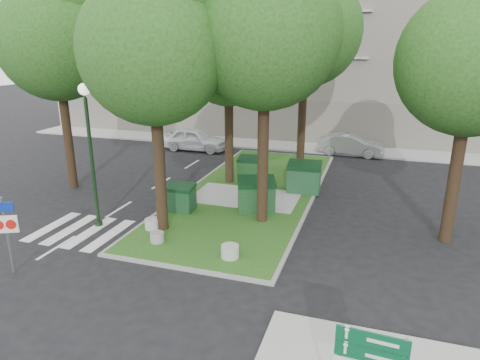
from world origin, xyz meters
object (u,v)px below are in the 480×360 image
at_px(tree_median_far, 308,19).
at_px(bollard_mid, 157,237).
at_px(dumpster_a, 180,197).
at_px(traffic_sign_pole, 6,225).
at_px(dumpster_b, 251,168).
at_px(dumpster_c, 256,195).
at_px(tree_median_near_left, 155,36).
at_px(tree_median_near_right, 268,17).
at_px(car_white, 195,139).
at_px(bollard_right, 230,251).
at_px(car_silver, 351,145).
at_px(tree_street_right, 478,47).
at_px(dumpster_d, 304,177).
at_px(tree_median_mid, 231,46).
at_px(bollard_left, 152,224).
at_px(tree_street_left, 57,31).
at_px(litter_bin, 317,169).
at_px(street_lamp, 90,139).

height_order(tree_median_far, bollard_mid, tree_median_far).
xyz_separation_m(dumpster_a, traffic_sign_pole, (-2.83, -6.44, 0.97)).
distance_m(dumpster_b, dumpster_c, 4.78).
relative_size(dumpster_a, dumpster_b, 0.94).
xyz_separation_m(dumpster_b, traffic_sign_pole, (-4.43, -11.88, 0.95)).
height_order(tree_median_near_left, tree_median_near_right, tree_median_near_right).
bearing_deg(car_white, bollard_right, -151.72).
relative_size(tree_median_near_left, car_silver, 2.47).
xyz_separation_m(tree_street_right, dumpster_a, (-10.81, -0.54, -6.29)).
distance_m(dumpster_d, bollard_right, 7.74).
bearing_deg(car_white, dumpster_b, -133.73).
bearing_deg(tree_median_far, tree_median_near_right, -91.53).
height_order(dumpster_a, dumpster_d, dumpster_d).
bearing_deg(dumpster_d, bollard_right, -102.58).
distance_m(bollard_right, car_silver, 16.62).
bearing_deg(car_silver, dumpster_b, 151.15).
bearing_deg(tree_median_mid, car_white, 127.33).
height_order(tree_median_far, dumpster_a, tree_median_far).
xyz_separation_m(bollard_right, bollard_mid, (-2.94, 0.31, -0.04)).
xyz_separation_m(dumpster_a, bollard_right, (3.54, -3.48, -0.35)).
bearing_deg(tree_median_far, bollard_left, -113.24).
distance_m(dumpster_a, dumpster_c, 3.34).
distance_m(tree_median_far, dumpster_d, 8.24).
bearing_deg(bollard_left, bollard_mid, -52.59).
xyz_separation_m(tree_median_mid, tree_street_right, (10.00, -4.00, 0.00)).
height_order(tree_street_right, car_silver, tree_street_right).
distance_m(tree_street_right, dumpster_d, 9.37).
bearing_deg(tree_median_near_right, bollard_right, -94.37).
distance_m(tree_street_left, dumpster_b, 11.50).
height_order(tree_median_far, dumpster_b, tree_median_far).
distance_m(bollard_left, car_silver, 16.42).
xyz_separation_m(tree_street_left, car_white, (2.59, 9.44, -6.87)).
relative_size(dumpster_b, car_white, 0.30).
bearing_deg(tree_median_mid, dumpster_d, -5.71).
distance_m(tree_median_near_right, tree_median_mid, 5.50).
relative_size(bollard_left, car_silver, 0.13).
height_order(dumpster_d, litter_bin, dumpster_d).
xyz_separation_m(litter_bin, street_lamp, (-7.47, -9.53, 3.12)).
bearing_deg(dumpster_a, tree_median_near_right, -0.57).
relative_size(dumpster_d, car_white, 0.37).
height_order(dumpster_b, bollard_right, dumpster_b).
distance_m(tree_median_near_left, dumpster_a, 6.91).
xyz_separation_m(tree_street_right, street_lamp, (-13.36, -2.87, -3.40)).
xyz_separation_m(dumpster_d, bollard_right, (-1.18, -7.63, -0.51)).
height_order(tree_median_near_right, street_lamp, tree_median_near_right).
xyz_separation_m(dumpster_d, litter_bin, (0.20, 3.05, -0.38)).
xyz_separation_m(tree_median_near_left, tree_street_left, (-7.00, 3.50, 0.33)).
xyz_separation_m(tree_street_left, bollard_left, (6.53, -3.72, -7.33)).
distance_m(tree_median_near_left, bollard_mid, 7.13).
bearing_deg(bollard_mid, tree_street_left, 147.12).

